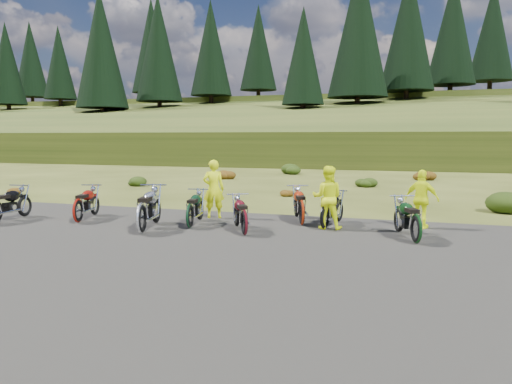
% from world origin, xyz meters
% --- Properties ---
extents(ground, '(300.00, 300.00, 0.00)m').
position_xyz_m(ground, '(0.00, 0.00, 0.00)').
color(ground, '#373E14').
rests_on(ground, ground).
extents(gravel_pad, '(20.00, 12.00, 0.04)m').
position_xyz_m(gravel_pad, '(0.00, -2.00, 0.00)').
color(gravel_pad, black).
rests_on(gravel_pad, ground).
extents(hill_slope, '(300.00, 45.97, 9.37)m').
position_xyz_m(hill_slope, '(0.00, 50.00, 0.00)').
color(hill_slope, '#2D3F15').
rests_on(hill_slope, ground).
extents(hill_plateau, '(300.00, 90.00, 9.17)m').
position_xyz_m(hill_plateau, '(0.00, 110.00, 0.00)').
color(hill_plateau, '#2D3F15').
rests_on(hill_plateau, ground).
extents(conifer_10, '(7.04, 7.04, 18.00)m').
position_xyz_m(conifer_10, '(-75.00, 77.00, 19.16)').
color(conifer_10, black).
rests_on(conifer_10, ground).
extents(conifer_12, '(6.16, 6.16, 16.00)m').
position_xyz_m(conifer_12, '(-63.00, 58.00, 15.17)').
color(conifer_12, black).
rests_on(conifer_12, ground).
extents(conifer_13, '(5.72, 5.72, 15.00)m').
position_xyz_m(conifer_13, '(-57.00, 64.00, 15.86)').
color(conifer_13, black).
rests_on(conifer_13, ground).
extents(conifer_14, '(5.28, 5.28, 14.00)m').
position_xyz_m(conifer_14, '(-51.00, 70.00, 16.55)').
color(conifer_14, black).
rests_on(conifer_14, ground).
extents(conifer_15, '(7.92, 7.92, 20.00)m').
position_xyz_m(conifer_15, '(-45.00, 76.00, 20.16)').
color(conifer_15, black).
rests_on(conifer_15, ground).
extents(conifer_16, '(7.48, 7.48, 19.00)m').
position_xyz_m(conifer_16, '(-39.00, 51.00, 15.28)').
color(conifer_16, black).
rests_on(conifer_16, ground).
extents(conifer_17, '(7.04, 7.04, 18.00)m').
position_xyz_m(conifer_17, '(-33.00, 57.00, 15.97)').
color(conifer_17, black).
rests_on(conifer_17, ground).
extents(conifer_18, '(6.60, 6.60, 17.00)m').
position_xyz_m(conifer_18, '(-27.00, 63.00, 16.66)').
color(conifer_18, black).
rests_on(conifer_18, ground).
extents(conifer_19, '(6.16, 6.16, 16.00)m').
position_xyz_m(conifer_19, '(-21.00, 69.00, 17.36)').
color(conifer_19, black).
rests_on(conifer_19, ground).
extents(conifer_20, '(5.72, 5.72, 15.00)m').
position_xyz_m(conifer_20, '(-15.00, 75.00, 17.65)').
color(conifer_20, black).
rests_on(conifer_20, ground).
extents(conifer_21, '(5.28, 5.28, 14.00)m').
position_xyz_m(conifer_21, '(-9.00, 50.00, 12.56)').
color(conifer_21, black).
rests_on(conifer_21, ground).
extents(conifer_22, '(7.92, 7.92, 20.00)m').
position_xyz_m(conifer_22, '(-3.00, 56.00, 16.77)').
color(conifer_22, black).
rests_on(conifer_22, ground).
extents(conifer_23, '(7.48, 7.48, 19.00)m').
position_xyz_m(conifer_23, '(3.00, 62.00, 17.47)').
color(conifer_23, black).
rests_on(conifer_23, ground).
extents(conifer_24, '(7.04, 7.04, 18.00)m').
position_xyz_m(conifer_24, '(9.00, 68.00, 18.16)').
color(conifer_24, black).
rests_on(conifer_24, ground).
extents(conifer_25, '(6.60, 6.60, 17.00)m').
position_xyz_m(conifer_25, '(15.00, 74.00, 18.66)').
color(conifer_25, black).
rests_on(conifer_25, ground).
extents(shrub_0, '(0.77, 0.77, 0.45)m').
position_xyz_m(shrub_0, '(-12.00, 6.00, 0.23)').
color(shrub_0, '#682B0D').
rests_on(shrub_0, ground).
extents(shrub_1, '(1.03, 1.03, 0.61)m').
position_xyz_m(shrub_1, '(-9.10, 11.30, 0.31)').
color(shrub_1, '#1D330C').
rests_on(shrub_1, ground).
extents(shrub_2, '(1.30, 1.30, 0.77)m').
position_xyz_m(shrub_2, '(-6.20, 16.60, 0.38)').
color(shrub_2, '#682B0D').
rests_on(shrub_2, ground).
extents(shrub_3, '(1.56, 1.56, 0.92)m').
position_xyz_m(shrub_3, '(-3.30, 21.90, 0.46)').
color(shrub_3, '#1D330C').
rests_on(shrub_3, ground).
extents(shrub_4, '(0.77, 0.77, 0.45)m').
position_xyz_m(shrub_4, '(-0.40, 9.20, 0.23)').
color(shrub_4, '#682B0D').
rests_on(shrub_4, ground).
extents(shrub_5, '(1.03, 1.03, 0.61)m').
position_xyz_m(shrub_5, '(2.50, 14.50, 0.31)').
color(shrub_5, '#1D330C').
rests_on(shrub_5, ground).
extents(shrub_6, '(1.30, 1.30, 0.77)m').
position_xyz_m(shrub_6, '(5.40, 19.80, 0.38)').
color(shrub_6, '#682B0D').
rests_on(shrub_6, ground).
extents(motorcycle_1, '(1.19, 2.14, 1.06)m').
position_xyz_m(motorcycle_1, '(-4.50, 0.60, 0.00)').
color(motorcycle_1, maroon).
rests_on(motorcycle_1, ground).
extents(motorcycle_2, '(1.05, 2.05, 1.03)m').
position_xyz_m(motorcycle_2, '(-0.92, 0.82, 0.00)').
color(motorcycle_2, black).
rests_on(motorcycle_2, ground).
extents(motorcycle_3, '(1.37, 2.47, 1.23)m').
position_xyz_m(motorcycle_3, '(-1.78, -0.33, 0.00)').
color(motorcycle_3, silver).
rests_on(motorcycle_3, ground).
extents(motorcycle_4, '(1.49, 1.97, 1.00)m').
position_xyz_m(motorcycle_4, '(0.88, 0.32, 0.00)').
color(motorcycle_4, '#4C0C14').
rests_on(motorcycle_4, ground).
extents(motorcycle_5, '(0.93, 2.02, 1.02)m').
position_xyz_m(motorcycle_5, '(2.71, 1.84, 0.00)').
color(motorcycle_5, black).
rests_on(motorcycle_5, ground).
extents(motorcycle_6, '(1.35, 2.18, 1.09)m').
position_xyz_m(motorcycle_6, '(1.96, 2.28, 0.00)').
color(motorcycle_6, '#9B250B').
rests_on(motorcycle_6, ground).
extents(motorcycle_7, '(1.32, 2.14, 1.06)m').
position_xyz_m(motorcycle_7, '(5.14, 0.67, 0.00)').
color(motorcycle_7, black).
rests_on(motorcycle_7, ground).
extents(person_middle, '(0.78, 0.63, 1.85)m').
position_xyz_m(person_middle, '(-0.98, 2.67, 0.92)').
color(person_middle, '#D1E10B').
rests_on(person_middle, ground).
extents(person_right_a, '(0.90, 0.73, 1.76)m').
position_xyz_m(person_right_a, '(2.76, 1.94, 0.88)').
color(person_right_a, '#D1E10B').
rests_on(person_right_a, ground).
extents(person_right_b, '(1.04, 0.71, 1.65)m').
position_xyz_m(person_right_b, '(5.26, 2.86, 0.82)').
color(person_right_b, '#D1E10B').
rests_on(person_right_b, ground).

